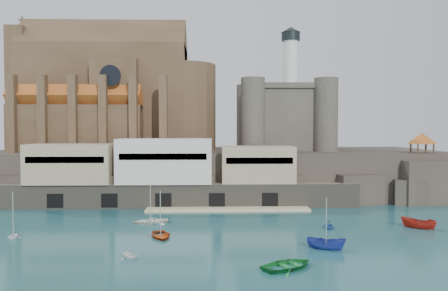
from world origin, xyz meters
name	(u,v)px	position (x,y,z in m)	size (l,w,h in m)	color
ground	(219,233)	(0.00, 0.00, 0.00)	(300.00, 300.00, 0.00)	#18494F
promontory	(215,172)	(-0.19, 39.37, 4.92)	(100.00, 36.00, 10.00)	#29241E
quay	(164,174)	(-10.19, 23.07, 6.07)	(70.00, 12.00, 13.05)	#645D50
church	(113,98)	(-24.13, 41.85, 22.13)	(47.00, 25.93, 30.51)	#463320
castle_keep	(284,114)	(16.08, 41.08, 18.31)	(21.20, 21.20, 29.30)	#413D33
rock_outcrop	(422,182)	(42.00, 25.84, 4.02)	(14.50, 10.50, 8.70)	#29241E
pavilion	(422,140)	(42.00, 26.00, 12.73)	(6.40, 6.40, 5.40)	#463320
boat_0	(161,237)	(-8.08, -1.83, 0.00)	(3.76, 1.09, 5.27)	#A6350B
boat_1	(129,258)	(-10.63, -11.38, 0.00)	(2.49, 1.52, 2.89)	white
boat_2	(326,249)	(13.17, -8.50, 0.00)	(1.82, 1.87, 4.83)	#253795
boat_3	(288,268)	(7.21, -15.64, 0.00)	(4.49, 1.30, 6.29)	#1B8136
boat_4	(13,238)	(-28.13, -1.79, 0.00)	(2.24, 1.37, 2.59)	white
boat_5	(418,228)	(30.00, 2.34, 0.00)	(1.89, 1.94, 5.02)	#A62014
boat_6	(151,223)	(-10.71, 7.22, 0.00)	(4.08, 1.18, 5.71)	white
boat_7	(328,228)	(16.56, 2.83, 0.00)	(2.55, 1.55, 2.95)	#27539B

